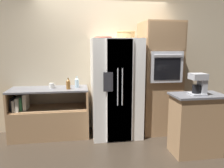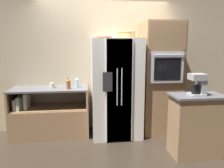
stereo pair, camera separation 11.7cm
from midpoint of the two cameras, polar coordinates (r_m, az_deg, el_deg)
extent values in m
plane|color=#382D23|center=(4.18, -0.42, -13.26)|extent=(20.00, 20.00, 0.00)
cube|color=beige|center=(4.34, -1.20, 6.63)|extent=(12.00, 0.06, 2.80)
cube|color=#A87F56|center=(4.25, -14.85, -9.45)|extent=(1.38, 0.60, 0.52)
cube|color=#A87F56|center=(4.17, -15.01, -5.94)|extent=(1.32, 0.55, 0.02)
cube|color=#A87F56|center=(4.28, -24.08, -3.83)|extent=(0.04, 0.60, 0.34)
cube|color=#A87F56|center=(4.09, -5.74, -3.61)|extent=(0.04, 0.60, 0.34)
cube|color=slate|center=(4.09, -15.23, -1.25)|extent=(1.38, 0.60, 0.03)
cube|color=black|center=(4.24, -23.44, -4.54)|extent=(0.03, 0.32, 0.21)
cube|color=silver|center=(4.23, -22.77, -4.66)|extent=(0.05, 0.40, 0.20)
cube|color=silver|center=(4.21, -22.01, -4.42)|extent=(0.05, 0.43, 0.23)
cube|color=#337A4C|center=(4.20, -21.38, -4.44)|extent=(0.04, 0.30, 0.23)
cube|color=silver|center=(4.18, -20.60, -4.11)|extent=(0.05, 0.30, 0.28)
cube|color=white|center=(4.01, 1.86, -0.99)|extent=(0.88, 0.77, 1.78)
cube|color=white|center=(3.63, 2.74, -2.13)|extent=(0.43, 0.02, 1.74)
cube|color=white|center=(3.63, 2.93, -2.13)|extent=(0.43, 0.02, 1.74)
cylinder|color=#B2B2B7|center=(3.58, 2.32, -0.84)|extent=(0.02, 0.02, 0.62)
cylinder|color=#B2B2B7|center=(3.60, 3.52, -0.81)|extent=(0.02, 0.02, 0.62)
cube|color=#2D2D33|center=(3.56, -0.23, 0.54)|extent=(0.16, 0.01, 0.32)
cube|color=#A87F56|center=(4.25, 13.12, 1.44)|extent=(0.71, 0.67, 2.08)
cube|color=silver|center=(3.89, 15.06, 4.25)|extent=(0.58, 0.04, 0.54)
cube|color=black|center=(3.88, 15.15, 3.74)|extent=(0.48, 0.01, 0.38)
cylinder|color=#B2B2B7|center=(3.84, 15.40, 7.35)|extent=(0.51, 0.02, 0.02)
cube|color=#94704C|center=(3.89, 15.32, 12.12)|extent=(0.67, 0.01, 0.47)
cube|color=#A87F56|center=(3.59, 21.84, -10.19)|extent=(0.71, 0.43, 0.91)
cube|color=slate|center=(3.46, 22.32, -2.86)|extent=(0.77, 0.47, 0.03)
cylinder|color=tan|center=(4.05, 4.59, 12.54)|extent=(0.32, 0.32, 0.12)
torus|color=tan|center=(4.05, 4.60, 13.38)|extent=(0.34, 0.34, 0.03)
ellipsoid|color=#DB664C|center=(3.97, -1.33, 12.17)|extent=(0.32, 0.32, 0.06)
cylinder|color=brown|center=(3.93, -10.46, -0.22)|extent=(0.07, 0.07, 0.14)
cone|color=brown|center=(3.91, -10.50, 1.11)|extent=(0.07, 0.07, 0.04)
cylinder|color=brown|center=(3.91, -10.51, 1.49)|extent=(0.03, 0.03, 0.02)
cylinder|color=silver|center=(4.04, -8.25, 0.15)|extent=(0.07, 0.07, 0.15)
cone|color=silver|center=(4.02, -8.28, 1.49)|extent=(0.07, 0.07, 0.04)
cylinder|color=silver|center=(4.02, -8.29, 1.89)|extent=(0.03, 0.03, 0.02)
cylinder|color=silver|center=(4.09, -14.57, -0.36)|extent=(0.09, 0.09, 0.09)
torus|color=silver|center=(4.08, -13.95, -0.34)|extent=(0.06, 0.01, 0.06)
cube|color=#B2B2B7|center=(3.41, 22.12, -2.55)|extent=(0.22, 0.20, 0.02)
cylinder|color=black|center=(3.39, 21.96, -1.28)|extent=(0.12, 0.12, 0.13)
cube|color=#B2B2B7|center=(3.42, 23.31, -0.13)|extent=(0.08, 0.17, 0.31)
cube|color=#B2B2B7|center=(3.37, 22.39, 1.74)|extent=(0.22, 0.20, 0.09)
camera|label=1|loc=(0.06, -89.14, 0.15)|focal=35.00mm
camera|label=2|loc=(0.06, 90.86, -0.15)|focal=35.00mm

